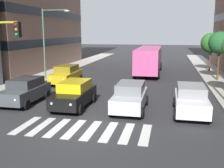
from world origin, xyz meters
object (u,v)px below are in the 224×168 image
object	(u,v)px
street_tree_2	(220,43)
street_tree_3	(211,43)
car_0	(191,100)
car_1	(130,96)
bus_behind_traffic	(149,58)
street_lamp_right	(48,36)
car_2	(74,94)
car_row2_0	(66,74)
car_3	(25,90)

from	to	relation	value
street_tree_2	street_tree_3	world-z (taller)	street_tree_2
car_0	car_1	distance (m)	3.65
bus_behind_traffic	street_lamp_right	bearing A→B (deg)	34.01
car_2	street_tree_2	bearing A→B (deg)	-132.16
car_2	street_tree_3	xyz separation A→B (m)	(-10.72, -18.02, 2.62)
car_row2_0	bus_behind_traffic	distance (m)	10.71
bus_behind_traffic	street_lamp_right	distance (m)	11.76
car_1	bus_behind_traffic	world-z (taller)	bus_behind_traffic
car_1	bus_behind_traffic	distance (m)	15.43
car_1	street_tree_2	xyz separation A→B (m)	(-7.01, -11.68, 2.87)
car_1	car_row2_0	distance (m)	10.34
car_3	street_lamp_right	distance (m)	9.69
car_2	car_row2_0	bearing A→B (deg)	-65.06
street_tree_2	street_tree_3	bearing A→B (deg)	-90.71
car_0	car_row2_0	world-z (taller)	same
bus_behind_traffic	car_row2_0	bearing A→B (deg)	47.95
car_1	street_lamp_right	distance (m)	13.54
bus_behind_traffic	street_tree_3	size ratio (longest dim) A/B	2.30
car_1	car_2	bearing A→B (deg)	1.14
car_0	car_3	size ratio (longest dim) A/B	1.00
car_3	street_lamp_right	size ratio (longest dim) A/B	0.64
car_1	street_tree_3	size ratio (longest dim) A/B	0.97
bus_behind_traffic	street_tree_2	size ratio (longest dim) A/B	2.22
street_lamp_right	bus_behind_traffic	bearing A→B (deg)	-145.99
car_3	street_tree_2	size ratio (longest dim) A/B	0.94
car_0	street_tree_3	xyz separation A→B (m)	(-3.44, -17.98, 2.62)
car_2	street_tree_3	size ratio (longest dim) A/B	0.97
street_tree_2	street_lamp_right	bearing A→B (deg)	9.30
car_2	street_lamp_right	bearing A→B (deg)	-56.92
street_lamp_right	car_2	bearing A→B (deg)	123.08
car_1	car_row2_0	bearing A→B (deg)	-46.32
car_3	street_lamp_right	xyz separation A→B (m)	(2.25, -8.75, 3.49)
car_0	car_2	distance (m)	7.28
car_3	street_tree_2	distance (m)	18.54
car_2	car_row2_0	xyz separation A→B (m)	(3.51, -7.55, 0.00)
car_row2_0	car_3	bearing A→B (deg)	88.95
car_row2_0	street_lamp_right	size ratio (longest dim) A/B	0.64
car_2	car_3	size ratio (longest dim) A/B	1.00
car_row2_0	bus_behind_traffic	world-z (taller)	bus_behind_traffic
car_2	street_tree_3	bearing A→B (deg)	-120.74
street_tree_3	car_0	bearing A→B (deg)	79.16
bus_behind_traffic	car_0	bearing A→B (deg)	103.31
bus_behind_traffic	street_tree_2	distance (m)	8.16
car_3	street_tree_2	bearing A→B (deg)	-141.27
street_lamp_right	street_tree_2	distance (m)	16.77
car_row2_0	street_tree_2	bearing A→B (deg)	-163.47
car_row2_0	street_tree_2	distance (m)	15.04
street_lamp_right	street_tree_2	bearing A→B (deg)	-170.70
street_lamp_right	street_tree_3	world-z (taller)	street_lamp_right
car_2	bus_behind_traffic	world-z (taller)	bus_behind_traffic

